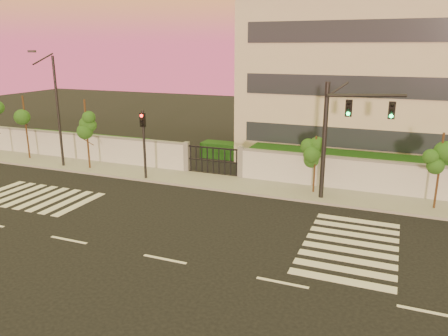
# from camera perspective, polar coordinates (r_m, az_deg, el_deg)

# --- Properties ---
(ground) EXTENTS (120.00, 120.00, 0.00)m
(ground) POSITION_cam_1_polar(r_m,az_deg,el_deg) (18.66, -7.73, -11.74)
(ground) COLOR black
(ground) RESTS_ON ground
(sidewalk) EXTENTS (60.00, 3.00, 0.15)m
(sidewalk) POSITION_cam_1_polar(r_m,az_deg,el_deg) (27.52, 3.08, -2.34)
(sidewalk) COLOR gray
(sidewalk) RESTS_ON ground
(perimeter_wall) EXTENTS (60.00, 0.36, 2.20)m
(perimeter_wall) POSITION_cam_1_polar(r_m,az_deg,el_deg) (28.58, 4.29, 0.39)
(perimeter_wall) COLOR #B8BBC0
(perimeter_wall) RESTS_ON ground
(hedge_row) EXTENTS (41.00, 4.25, 1.80)m
(hedge_row) POSITION_cam_1_polar(r_m,az_deg,el_deg) (30.91, 7.71, 0.97)
(hedge_row) COLOR #163510
(hedge_row) RESTS_ON ground
(institutional_building) EXTENTS (24.40, 12.40, 12.25)m
(institutional_building) POSITION_cam_1_polar(r_m,az_deg,el_deg) (36.38, 23.27, 10.58)
(institutional_building) COLOR beige
(institutional_building) RESTS_ON ground
(road_markings) EXTENTS (57.00, 7.62, 0.02)m
(road_markings) POSITION_cam_1_polar(r_m,az_deg,el_deg) (22.33, -6.51, -6.94)
(road_markings) COLOR silver
(road_markings) RESTS_ON ground
(street_tree_b) EXTENTS (1.52, 1.21, 4.98)m
(street_tree_b) POSITION_cam_1_polar(r_m,az_deg,el_deg) (36.72, -24.58, 6.55)
(street_tree_b) COLOR #382314
(street_tree_b) RESTS_ON ground
(street_tree_c) EXTENTS (1.64, 1.30, 5.03)m
(street_tree_c) POSITION_cam_1_polar(r_m,az_deg,el_deg) (32.06, -17.55, 6.18)
(street_tree_c) COLOR #382314
(street_tree_c) RESTS_ON ground
(street_tree_d) EXTENTS (1.37, 1.09, 3.54)m
(street_tree_d) POSITION_cam_1_polar(r_m,az_deg,el_deg) (26.04, 11.92, 2.09)
(street_tree_d) COLOR #382314
(street_tree_d) RESTS_ON ground
(street_tree_e) EXTENTS (1.46, 1.16, 4.26)m
(street_tree_e) POSITION_cam_1_polar(r_m,az_deg,el_deg) (25.38, 26.55, 1.66)
(street_tree_e) COLOR #382314
(street_tree_e) RESTS_ON ground
(traffic_signal_main) EXTENTS (4.15, 1.55, 6.70)m
(traffic_signal_main) POSITION_cam_1_polar(r_m,az_deg,el_deg) (24.70, 15.01, 5.04)
(traffic_signal_main) COLOR black
(traffic_signal_main) RESTS_ON ground
(traffic_signal_secondary) EXTENTS (0.36, 0.35, 4.65)m
(traffic_signal_secondary) POSITION_cam_1_polar(r_m,az_deg,el_deg) (28.67, -10.45, 4.08)
(traffic_signal_secondary) COLOR black
(traffic_signal_secondary) RESTS_ON ground
(streetlight_west) EXTENTS (0.50, 2.00, 8.32)m
(streetlight_west) POSITION_cam_1_polar(r_m,az_deg,el_deg) (33.13, -21.11, 7.53)
(streetlight_west) COLOR black
(streetlight_west) RESTS_ON ground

